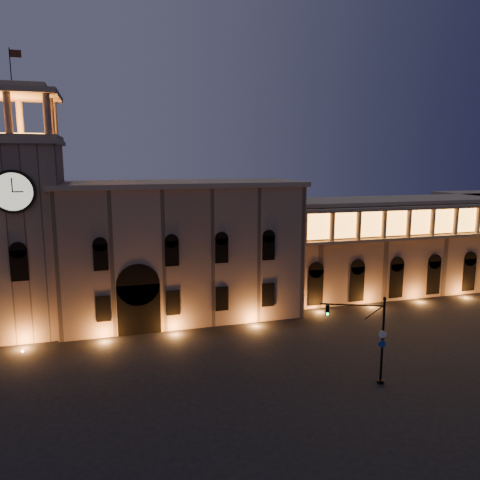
{
  "coord_description": "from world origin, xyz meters",
  "views": [
    {
      "loc": [
        -11.43,
        -37.69,
        20.32
      ],
      "look_at": [
        4.33,
        16.0,
        10.69
      ],
      "focal_mm": 35.0,
      "sensor_mm": 36.0,
      "label": 1
    }
  ],
  "objects": [
    {
      "name": "government_building",
      "position": [
        -2.08,
        21.93,
        8.77
      ],
      "size": [
        30.8,
        12.8,
        17.6
      ],
      "color": "#8E735D",
      "rests_on": "ground"
    },
    {
      "name": "traffic_light",
      "position": [
        11.36,
        -2.37,
        4.33
      ],
      "size": [
        5.58,
        2.62,
        8.24
      ],
      "rotation": [
        0.0,
        0.0,
        -0.4
      ],
      "color": "black",
      "rests_on": "ground"
    },
    {
      "name": "ground",
      "position": [
        0.0,
        0.0,
        0.0
      ],
      "size": [
        160.0,
        160.0,
        0.0
      ],
      "primitive_type": "plane",
      "color": "black",
      "rests_on": "ground"
    },
    {
      "name": "clock_tower",
      "position": [
        -20.5,
        20.98,
        12.5
      ],
      "size": [
        9.8,
        9.8,
        32.4
      ],
      "color": "#8E735D",
      "rests_on": "ground"
    },
    {
      "name": "colonnade_wing",
      "position": [
        32.0,
        23.92,
        7.33
      ],
      "size": [
        40.6,
        11.5,
        14.5
      ],
      "color": "#886D57",
      "rests_on": "ground"
    }
  ]
}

